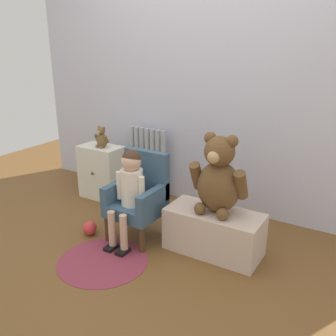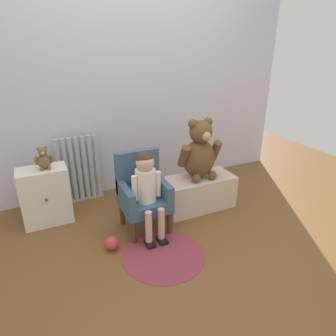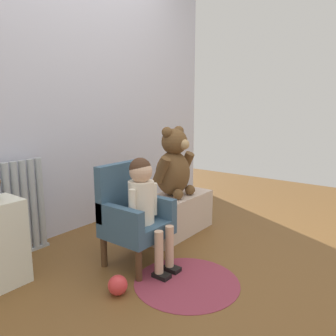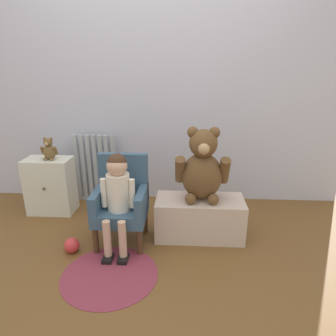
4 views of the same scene
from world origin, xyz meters
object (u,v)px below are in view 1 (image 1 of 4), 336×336
(radiator, at_px, (148,162))
(low_bench, at_px, (214,232))
(child_armchair, at_px, (139,196))
(small_dresser, at_px, (102,172))
(floor_rug, at_px, (103,261))
(small_teddy_bear, at_px, (102,138))
(child_figure, at_px, (130,184))
(toy_ball, at_px, (90,228))
(large_teddy_bear, at_px, (219,178))

(radiator, distance_m, low_bench, 1.22)
(radiator, bearing_deg, child_armchair, -60.29)
(small_dresser, bearing_deg, floor_rug, -49.41)
(small_teddy_bear, bearing_deg, child_armchair, -30.39)
(small_dresser, bearing_deg, small_teddy_bear, -17.73)
(radiator, distance_m, child_figure, 0.94)
(small_dresser, height_order, child_armchair, child_armchair)
(small_teddy_bear, relative_size, floor_rug, 0.31)
(child_figure, height_order, floor_rug, child_figure)
(radiator, bearing_deg, low_bench, -32.03)
(child_figure, bearing_deg, low_bench, 17.60)
(low_bench, height_order, small_teddy_bear, small_teddy_bear)
(child_armchair, xyz_separation_m, low_bench, (0.61, 0.08, -0.18))
(floor_rug, bearing_deg, small_teddy_bear, 129.56)
(small_dresser, xyz_separation_m, child_armchair, (0.77, -0.44, 0.08))
(radiator, height_order, child_armchair, radiator)
(floor_rug, height_order, toy_ball, toy_ball)
(radiator, bearing_deg, toy_ball, -85.91)
(radiator, bearing_deg, small_teddy_bear, -136.70)
(child_armchair, height_order, large_teddy_bear, large_teddy_bear)
(child_armchair, relative_size, floor_rug, 1.06)
(child_figure, bearing_deg, child_armchair, 90.00)
(child_armchair, distance_m, floor_rug, 0.56)
(floor_rug, bearing_deg, small_dresser, 130.59)
(small_dresser, xyz_separation_m, child_figure, (0.77, -0.55, 0.22))
(radiator, distance_m, child_armchair, 0.84)
(toy_ball, bearing_deg, small_teddy_bear, 121.08)
(low_bench, distance_m, small_teddy_bear, 1.46)
(low_bench, distance_m, floor_rug, 0.83)
(small_dresser, xyz_separation_m, low_bench, (1.38, -0.36, -0.10))
(floor_rug, bearing_deg, child_armchair, 89.56)
(large_teddy_bear, bearing_deg, small_dresser, 166.48)
(child_armchair, distance_m, large_teddy_bear, 0.67)
(radiator, height_order, toy_ball, radiator)
(radiator, relative_size, toy_ball, 6.03)
(large_teddy_bear, bearing_deg, small_teddy_bear, 166.60)
(low_bench, bearing_deg, floor_rug, -138.91)
(child_figure, relative_size, large_teddy_bear, 1.28)
(radiator, bearing_deg, small_dresser, -141.00)
(low_bench, bearing_deg, child_armchair, -172.11)
(child_figure, xyz_separation_m, small_teddy_bear, (-0.73, 0.54, 0.13))
(small_dresser, height_order, child_figure, child_figure)
(large_teddy_bear, xyz_separation_m, toy_ball, (-0.97, -0.31, -0.52))
(radiator, height_order, floor_rug, radiator)
(large_teddy_bear, height_order, toy_ball, large_teddy_bear)
(radiator, xyz_separation_m, child_figure, (0.41, -0.83, 0.14))
(child_figure, bearing_deg, small_dresser, 144.40)
(large_teddy_bear, bearing_deg, floor_rug, -138.18)
(low_bench, relative_size, large_teddy_bear, 1.22)
(toy_ball, bearing_deg, child_figure, 15.64)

